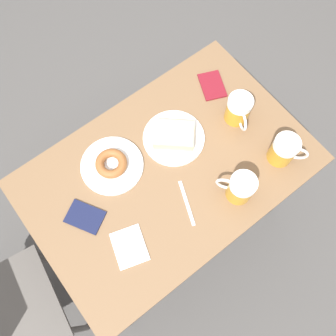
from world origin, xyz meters
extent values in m
plane|color=#474442|center=(0.00, 0.00, 0.00)|extent=(8.00, 8.00, 0.00)
cube|color=brown|center=(0.00, 0.00, 0.73)|extent=(0.68, 1.03, 0.03)
cylinder|color=black|center=(-0.30, -0.48, 0.36)|extent=(0.04, 0.04, 0.72)
cylinder|color=black|center=(0.30, -0.48, 0.36)|extent=(0.04, 0.04, 0.72)
cylinder|color=black|center=(-0.30, 0.48, 0.36)|extent=(0.04, 0.04, 0.72)
cylinder|color=black|center=(0.30, 0.48, 0.36)|extent=(0.04, 0.04, 0.72)
cube|color=#514C47|center=(0.00, 0.80, 0.44)|extent=(0.45, 0.45, 0.02)
cylinder|color=#514C47|center=(-0.19, 0.66, 0.21)|extent=(0.03, 0.03, 0.43)
cylinder|color=#514C47|center=(0.15, 0.61, 0.21)|extent=(0.03, 0.03, 0.43)
cylinder|color=white|center=(0.09, -0.09, 0.75)|extent=(0.23, 0.23, 0.01)
cube|color=#D1B27F|center=(0.09, -0.09, 0.78)|extent=(0.18, 0.18, 0.04)
cylinder|color=white|center=(0.14, 0.15, 0.75)|extent=(0.23, 0.23, 0.01)
torus|color=brown|center=(0.14, 0.15, 0.78)|extent=(0.12, 0.12, 0.03)
cylinder|color=#C68C23|center=(-0.22, -0.14, 0.80)|extent=(0.09, 0.09, 0.09)
cylinder|color=white|center=(-0.22, -0.14, 0.86)|extent=(0.09, 0.09, 0.03)
torus|color=silver|center=(-0.18, -0.11, 0.81)|extent=(0.07, 0.05, 0.08)
cylinder|color=#C68C23|center=(-0.21, -0.36, 0.80)|extent=(0.09, 0.09, 0.09)
cylinder|color=white|center=(-0.21, -0.36, 0.86)|extent=(0.09, 0.09, 0.03)
torus|color=silver|center=(-0.25, -0.39, 0.81)|extent=(0.07, 0.05, 0.08)
cylinder|color=#C68C23|center=(0.01, -0.34, 0.80)|extent=(0.09, 0.09, 0.09)
cylinder|color=white|center=(0.01, -0.34, 0.86)|extent=(0.09, 0.09, 0.03)
torus|color=silver|center=(-0.03, -0.32, 0.81)|extent=(0.07, 0.04, 0.08)
cube|color=white|center=(-0.14, 0.27, 0.75)|extent=(0.15, 0.14, 0.00)
cube|color=silver|center=(-0.14, 0.02, 0.75)|extent=(0.16, 0.07, 0.00)
cube|color=#141938|center=(0.04, 0.34, 0.75)|extent=(0.15, 0.14, 0.01)
cube|color=maroon|center=(0.18, -0.36, 0.75)|extent=(0.15, 0.13, 0.01)
camera|label=1|loc=(-0.38, 0.30, 2.02)|focal=40.00mm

